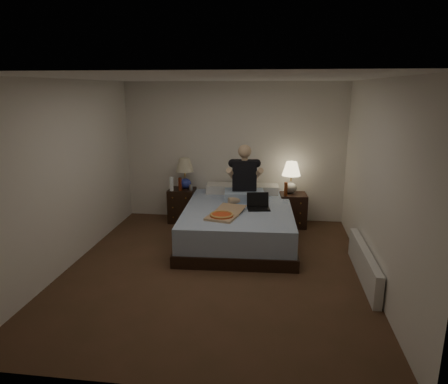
# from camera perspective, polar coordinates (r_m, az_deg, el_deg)

# --- Properties ---
(floor) EXTENTS (4.00, 4.50, 0.00)m
(floor) POSITION_cam_1_polar(r_m,az_deg,el_deg) (5.52, -1.23, -10.94)
(floor) COLOR brown
(floor) RESTS_ON ground
(ceiling) EXTENTS (4.00, 4.50, 0.00)m
(ceiling) POSITION_cam_1_polar(r_m,az_deg,el_deg) (4.98, -1.39, 15.97)
(ceiling) COLOR white
(ceiling) RESTS_ON ground
(wall_back) EXTENTS (4.00, 0.00, 2.50)m
(wall_back) POSITION_cam_1_polar(r_m,az_deg,el_deg) (7.30, 1.37, 5.71)
(wall_back) COLOR silver
(wall_back) RESTS_ON ground
(wall_front) EXTENTS (4.00, 0.00, 2.50)m
(wall_front) POSITION_cam_1_polar(r_m,az_deg,el_deg) (3.00, -7.86, -7.73)
(wall_front) COLOR silver
(wall_front) RESTS_ON ground
(wall_left) EXTENTS (0.00, 4.50, 2.50)m
(wall_left) POSITION_cam_1_polar(r_m,az_deg,el_deg) (5.75, -21.42, 2.26)
(wall_left) COLOR silver
(wall_left) RESTS_ON ground
(wall_right) EXTENTS (0.00, 4.50, 2.50)m
(wall_right) POSITION_cam_1_polar(r_m,az_deg,el_deg) (5.20, 21.04, 1.05)
(wall_right) COLOR silver
(wall_right) RESTS_ON ground
(bed) EXTENTS (1.77, 2.30, 0.56)m
(bed) POSITION_cam_1_polar(r_m,az_deg,el_deg) (6.40, 2.05, -4.56)
(bed) COLOR #5475A9
(bed) RESTS_ON floor
(nightstand_left) EXTENTS (0.48, 0.43, 0.61)m
(nightstand_left) POSITION_cam_1_polar(r_m,az_deg,el_deg) (7.35, -5.98, -1.87)
(nightstand_left) COLOR black
(nightstand_left) RESTS_ON floor
(nightstand_right) EXTENTS (0.49, 0.45, 0.59)m
(nightstand_right) POSITION_cam_1_polar(r_m,az_deg,el_deg) (7.15, 9.80, -2.57)
(nightstand_right) COLOR black
(nightstand_right) RESTS_ON floor
(lamp_left) EXTENTS (0.38, 0.38, 0.56)m
(lamp_left) POSITION_cam_1_polar(r_m,az_deg,el_deg) (7.24, -5.62, 2.66)
(lamp_left) COLOR #2A379B
(lamp_left) RESTS_ON nightstand_left
(lamp_right) EXTENTS (0.38, 0.38, 0.56)m
(lamp_right) POSITION_cam_1_polar(r_m,az_deg,el_deg) (7.05, 9.56, 2.04)
(lamp_right) COLOR #989991
(lamp_right) RESTS_ON nightstand_right
(water_bottle) EXTENTS (0.07, 0.07, 0.25)m
(water_bottle) POSITION_cam_1_polar(r_m,az_deg,el_deg) (7.14, -7.52, 1.15)
(water_bottle) COLOR white
(water_bottle) RESTS_ON nightstand_left
(soda_can) EXTENTS (0.07, 0.07, 0.10)m
(soda_can) POSITION_cam_1_polar(r_m,az_deg,el_deg) (7.15, -4.76, 0.63)
(soda_can) COLOR #AAABA6
(soda_can) RESTS_ON nightstand_left
(beer_bottle_left) EXTENTS (0.06, 0.06, 0.23)m
(beer_bottle_left) POSITION_cam_1_polar(r_m,az_deg,el_deg) (7.15, -6.30, 1.13)
(beer_bottle_left) COLOR #5A1E0C
(beer_bottle_left) RESTS_ON nightstand_left
(beer_bottle_right) EXTENTS (0.06, 0.06, 0.23)m
(beer_bottle_right) POSITION_cam_1_polar(r_m,az_deg,el_deg) (6.93, 8.82, 0.44)
(beer_bottle_right) COLOR #63280E
(beer_bottle_right) RESTS_ON nightstand_right
(person) EXTENTS (0.71, 0.59, 0.93)m
(person) POSITION_cam_1_polar(r_m,az_deg,el_deg) (6.60, 2.95, 2.72)
(person) COLOR black
(person) RESTS_ON bed
(laptop) EXTENTS (0.38, 0.33, 0.24)m
(laptop) POSITION_cam_1_polar(r_m,az_deg,el_deg) (6.19, 4.97, -1.43)
(laptop) COLOR black
(laptop) RESTS_ON bed
(pizza_box) EXTENTS (0.57, 0.83, 0.08)m
(pizza_box) POSITION_cam_1_polar(r_m,az_deg,el_deg) (5.77, -0.34, -3.38)
(pizza_box) COLOR tan
(pizza_box) RESTS_ON bed
(radiator) EXTENTS (0.10, 1.60, 0.40)m
(radiator) POSITION_cam_1_polar(r_m,az_deg,el_deg) (5.50, 19.35, -9.66)
(radiator) COLOR silver
(radiator) RESTS_ON floor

